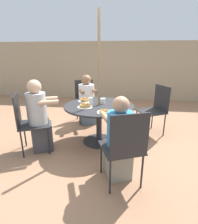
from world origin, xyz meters
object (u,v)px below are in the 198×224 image
at_px(patio_chair_north, 124,145).
at_px(drinking_glass_a, 91,101).
at_px(pancake_plate_c, 85,106).
at_px(coffee_cup, 103,101).
at_px(patio_table, 99,112).
at_px(pancake_plate_a, 85,100).
at_px(diner_south, 87,102).
at_px(diner_north, 119,142).
at_px(pancake_plate_b, 105,112).
at_px(diner_west, 39,119).
at_px(patio_chair_west, 27,120).
at_px(drinking_glass_b, 115,104).
at_px(patio_chair_east, 156,107).
at_px(patio_chair_south, 85,98).
at_px(syrup_bottle, 122,102).

bearing_deg(patio_chair_north, drinking_glass_a, 95.90).
height_order(pancake_plate_c, coffee_cup, coffee_cup).
distance_m(patio_table, pancake_plate_c, 0.32).
xyz_separation_m(pancake_plate_a, pancake_plate_c, (0.08, -0.37, -0.00)).
distance_m(patio_table, pancake_plate_a, 0.37).
bearing_deg(coffee_cup, diner_south, 119.04).
relative_size(pancake_plate_a, coffee_cup, 2.67).
height_order(diner_north, drinking_glass_a, diner_north).
relative_size(pancake_plate_a, pancake_plate_b, 1.00).
bearing_deg(diner_west, pancake_plate_b, 65.25).
bearing_deg(pancake_plate_c, patio_chair_west, -161.51).
bearing_deg(drinking_glass_b, patio_chair_west, -167.34).
xyz_separation_m(patio_chair_east, coffee_cup, (-1.01, -0.43, 0.20)).
bearing_deg(pancake_plate_a, coffee_cup, -13.50).
distance_m(patio_chair_east, pancake_plate_c, 1.48).
distance_m(pancake_plate_b, coffee_cup, 0.53).
xyz_separation_m(patio_chair_north, patio_chair_east, (0.63, 1.65, 0.00)).
xyz_separation_m(patio_chair_north, coffee_cup, (-0.38, 1.21, 0.20)).
distance_m(diner_south, diner_west, 1.44).
relative_size(diner_north, pancake_plate_a, 4.29).
relative_size(diner_north, diner_west, 0.92).
height_order(patio_chair_east, diner_south, diner_south).
bearing_deg(patio_chair_east, diner_south, 48.63).
height_order(diner_south, pancake_plate_b, diner_south).
bearing_deg(patio_chair_south, patio_table, 90.00).
relative_size(diner_south, syrup_bottle, 6.85).
height_order(diner_north, syrup_bottle, diner_north).
xyz_separation_m(diner_north, pancake_plate_b, (-0.22, 0.51, 0.22)).
bearing_deg(patio_chair_south, diner_south, 90.00).
bearing_deg(pancake_plate_c, diner_south, 99.72).
xyz_separation_m(patio_chair_east, syrup_bottle, (-0.68, -0.52, 0.22)).
relative_size(patio_chair_east, pancake_plate_c, 3.82).
bearing_deg(patio_chair_north, pancake_plate_b, 91.33).
relative_size(patio_chair_west, diner_west, 0.82).
bearing_deg(syrup_bottle, pancake_plate_c, -161.55).
bearing_deg(syrup_bottle, patio_chair_south, 128.67).
bearing_deg(diner_west, diner_south, 134.75).
xyz_separation_m(diner_west, drinking_glass_a, (0.78, 0.42, 0.21)).
relative_size(diner_south, pancake_plate_b, 4.40).
height_order(patio_chair_west, pancake_plate_c, patio_chair_west).
height_order(coffee_cup, drinking_glass_a, drinking_glass_a).
height_order(patio_table, pancake_plate_b, pancake_plate_b).
relative_size(pancake_plate_b, syrup_bottle, 1.56).
relative_size(patio_chair_south, diner_west, 0.82).
height_order(patio_chair_north, patio_chair_south, same).
height_order(patio_chair_south, pancake_plate_c, patio_chair_south).
distance_m(diner_west, pancake_plate_a, 0.89).
distance_m(pancake_plate_c, syrup_bottle, 0.64).
distance_m(patio_chair_north, coffee_cup, 1.29).
bearing_deg(patio_chair_east, patio_chair_south, 43.52).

